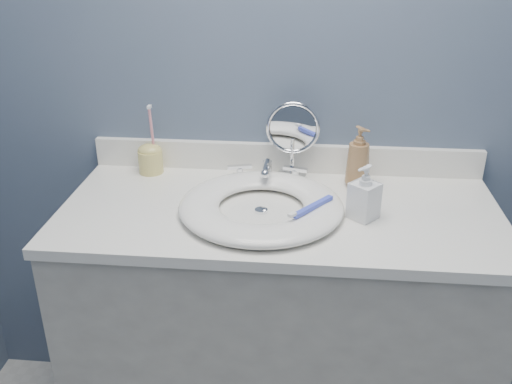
# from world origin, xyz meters

# --- Properties ---
(back_wall) EXTENTS (2.20, 0.02, 2.40)m
(back_wall) POSITION_xyz_m (0.00, 1.25, 1.20)
(back_wall) COLOR #4A5970
(back_wall) RESTS_ON ground
(vanity_cabinet) EXTENTS (1.20, 0.55, 0.85)m
(vanity_cabinet) POSITION_xyz_m (0.00, 0.97, 0.42)
(vanity_cabinet) COLOR #BBB8AB
(vanity_cabinet) RESTS_ON ground
(countertop) EXTENTS (1.22, 0.57, 0.03)m
(countertop) POSITION_xyz_m (0.00, 0.97, 0.86)
(countertop) COLOR white
(countertop) RESTS_ON vanity_cabinet
(backsplash) EXTENTS (1.22, 0.02, 0.09)m
(backsplash) POSITION_xyz_m (0.00, 1.24, 0.93)
(backsplash) COLOR white
(backsplash) RESTS_ON countertop
(basin) EXTENTS (0.45, 0.45, 0.04)m
(basin) POSITION_xyz_m (-0.05, 0.94, 0.90)
(basin) COLOR white
(basin) RESTS_ON countertop
(drain) EXTENTS (0.04, 0.04, 0.01)m
(drain) POSITION_xyz_m (-0.05, 0.94, 0.88)
(drain) COLOR silver
(drain) RESTS_ON countertop
(faucet) EXTENTS (0.25, 0.13, 0.07)m
(faucet) POSITION_xyz_m (-0.05, 1.14, 0.91)
(faucet) COLOR silver
(faucet) RESTS_ON countertop
(makeup_mirror) EXTENTS (0.16, 0.09, 0.24)m
(makeup_mirror) POSITION_xyz_m (0.02, 1.19, 1.01)
(makeup_mirror) COLOR silver
(makeup_mirror) RESTS_ON countertop
(soap_bottle_amber) EXTENTS (0.10, 0.10, 0.19)m
(soap_bottle_amber) POSITION_xyz_m (0.22, 1.14, 0.97)
(soap_bottle_amber) COLOR olive
(soap_bottle_amber) RESTS_ON countertop
(soap_bottle_clear) EXTENTS (0.10, 0.10, 0.15)m
(soap_bottle_clear) POSITION_xyz_m (0.22, 0.94, 0.96)
(soap_bottle_clear) COLOR white
(soap_bottle_clear) RESTS_ON countertop
(toothbrush_holder) EXTENTS (0.08, 0.08, 0.22)m
(toothbrush_holder) POSITION_xyz_m (-0.42, 1.19, 0.93)
(toothbrush_holder) COLOR #D7C76B
(toothbrush_holder) RESTS_ON countertop
(toothbrush_lying) EXTENTS (0.12, 0.15, 0.02)m
(toothbrush_lying) POSITION_xyz_m (0.09, 0.90, 0.92)
(toothbrush_lying) COLOR blue
(toothbrush_lying) RESTS_ON basin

